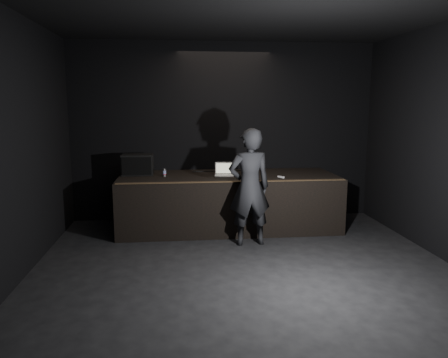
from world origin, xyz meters
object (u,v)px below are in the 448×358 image
person (249,187)px  stage_monitor (138,165)px  beer_can (164,173)px  stage_riser (228,201)px  laptop (224,172)px

person → stage_monitor: bearing=-40.4°
stage_monitor → person: 2.29m
beer_can → person: size_ratio=0.07×
stage_riser → beer_can: size_ratio=27.96×
stage_riser → person: size_ratio=2.08×
laptop → beer_can: (-1.09, 0.01, 0.01)m
stage_monitor → beer_can: (0.50, -0.26, -0.12)m
laptop → stage_riser: bearing=35.9°
stage_riser → person: person is taller
stage_riser → person: bearing=-77.3°
stage_monitor → person: (1.90, -1.25, -0.23)m
stage_riser → stage_monitor: (-1.67, 0.22, 0.69)m
beer_can → person: (1.40, -0.99, -0.11)m
beer_can → person: bearing=-35.3°
stage_monitor → person: person is taller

